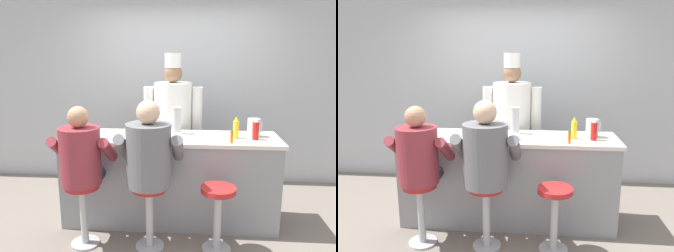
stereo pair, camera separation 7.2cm
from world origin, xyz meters
The scene contains 15 objects.
ground_plane centered at (0.00, 0.00, 0.00)m, with size 20.00×20.00×0.00m, color slate.
wall_back centered at (0.00, 1.61, 1.35)m, with size 10.00×0.06×2.70m.
diner_counter centered at (0.00, 0.32, 0.49)m, with size 2.33×0.63×0.98m.
ketchup_bottle_red centered at (0.89, 0.25, 1.09)m, with size 0.06×0.06×0.24m.
mustard_bottle_yellow centered at (0.70, 0.28, 1.09)m, with size 0.06×0.06×0.23m.
hot_sauce_bottle_orange centered at (0.63, 0.09, 1.04)m, with size 0.03×0.03×0.13m.
water_pitcher_clear centered at (0.89, 0.38, 1.07)m, with size 0.15×0.13×0.19m.
breakfast_plate centered at (-0.93, 0.12, 0.99)m, with size 0.28×0.28×0.05m.
cereal_bowl centered at (0.06, 0.20, 1.00)m, with size 0.15×0.15×0.05m.
coffee_mug_white centered at (-0.43, 0.25, 1.02)m, with size 0.13×0.08×0.08m.
cup_stack_steel centered at (0.06, 0.45, 1.12)m, with size 0.11×0.11×0.29m.
diner_seated_maroon centered at (-0.80, -0.21, 0.87)m, with size 0.58×0.57×1.38m.
diner_seated_grey centered at (-0.15, -0.20, 0.89)m, with size 0.63×0.62×1.44m.
empty_stool_round centered at (0.49, -0.24, 0.43)m, with size 0.33×0.33×0.64m.
cook_in_whites_near centered at (-0.01, 0.90, 1.02)m, with size 0.72×0.46×1.85m.
Camera 1 is at (0.25, -3.09, 1.84)m, focal length 35.00 mm.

